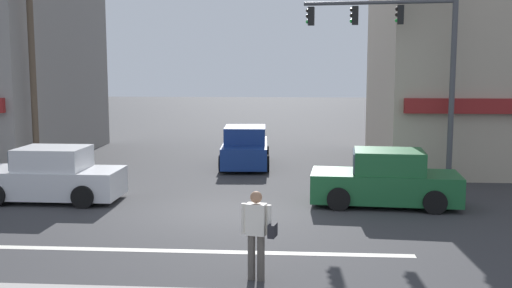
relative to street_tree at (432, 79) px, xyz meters
name	(u,v)px	position (x,y,z in m)	size (l,w,h in m)	color
ground_plane	(222,212)	(-7.05, -7.40, -3.42)	(120.00, 120.00, 0.00)	#333335
lane_marking_stripe	(201,251)	(-7.05, -10.90, -3.41)	(9.00, 0.24, 0.01)	silver
street_tree	(432,79)	(0.00, 0.00, 0.00)	(2.99, 2.99, 4.93)	#4C3823
utility_pole_near_left	(33,67)	(-14.25, -2.74, 0.48)	(1.40, 0.22, 7.50)	brown
utility_pole_far_right	(474,72)	(1.49, -0.19, 0.27)	(1.40, 0.22, 7.08)	brown
traffic_light_mast	(411,54)	(-1.39, -3.29, 0.89)	(4.86, 0.80, 6.20)	#47474C
sedan_parked_curbside	(51,177)	(-12.19, -6.39, -2.70)	(4.12, 1.91, 1.58)	silver
sedan_crossing_rightbound	(245,148)	(-7.08, 0.05, -2.70)	(2.06, 4.19, 1.58)	navy
sedan_approaching_near	(385,181)	(-2.54, -6.29, -2.70)	(4.22, 2.12, 1.58)	#1E6033
pedestrian_foreground_with_bag	(257,230)	(-5.74, -12.52, -2.46)	(0.67, 0.40, 1.67)	#4C4742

